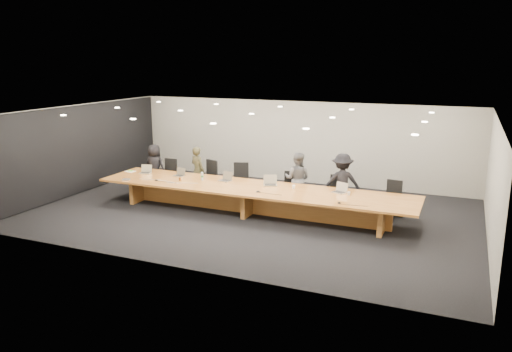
{
  "coord_description": "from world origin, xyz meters",
  "views": [
    {
      "loc": [
        5.29,
        -12.21,
        4.21
      ],
      "look_at": [
        0.0,
        0.3,
        1.0
      ],
      "focal_mm": 35.0,
      "sensor_mm": 36.0,
      "label": 1
    }
  ],
  "objects_px": {
    "chair_mid_right": "(291,188)",
    "paper_cup_far": "(349,194)",
    "chair_right": "(338,193)",
    "person_c": "(297,179)",
    "laptop_a": "(145,169)",
    "laptop_c": "(225,176)",
    "laptop_b": "(178,172)",
    "av_box": "(126,180)",
    "mic_right": "(339,203)",
    "chair_mid_left": "(240,181)",
    "person_d": "(342,182)",
    "conference_table": "(252,195)",
    "mic_center": "(258,191)",
    "paper_cup_near": "(294,187)",
    "laptop_d": "(270,180)",
    "chair_far_left": "(168,175)",
    "person_a": "(155,167)",
    "chair_far_right": "(392,199)",
    "person_b": "(198,170)",
    "chair_left": "(207,178)",
    "laptop_e": "(339,188)",
    "water_bottle": "(202,176)",
    "amber_mug": "(180,179)"
  },
  "relations": [
    {
      "from": "person_a",
      "to": "chair_right",
      "type": "bearing_deg",
      "value": 177.56
    },
    {
      "from": "laptop_c",
      "to": "laptop_e",
      "type": "relative_size",
      "value": 1.0
    },
    {
      "from": "laptop_a",
      "to": "mic_center",
      "type": "height_order",
      "value": "laptop_a"
    },
    {
      "from": "conference_table",
      "to": "person_d",
      "type": "height_order",
      "value": "person_d"
    },
    {
      "from": "chair_mid_right",
      "to": "mic_right",
      "type": "distance_m",
      "value": 2.64
    },
    {
      "from": "chair_mid_right",
      "to": "laptop_c",
      "type": "xyz_separation_m",
      "value": [
        -1.71,
        -0.89,
        0.39
      ]
    },
    {
      "from": "chair_far_left",
      "to": "person_d",
      "type": "bearing_deg",
      "value": -0.05
    },
    {
      "from": "person_a",
      "to": "paper_cup_far",
      "type": "bearing_deg",
      "value": 169.2
    },
    {
      "from": "laptop_e",
      "to": "laptop_a",
      "type": "bearing_deg",
      "value": -157.28
    },
    {
      "from": "laptop_a",
      "to": "chair_far_left",
      "type": "bearing_deg",
      "value": 63.23
    },
    {
      "from": "chair_mid_left",
      "to": "chair_right",
      "type": "height_order",
      "value": "chair_mid_left"
    },
    {
      "from": "laptop_b",
      "to": "av_box",
      "type": "xyz_separation_m",
      "value": [
        -1.13,
        -1.04,
        -0.11
      ]
    },
    {
      "from": "person_c",
      "to": "person_d",
      "type": "bearing_deg",
      "value": 177.3
    },
    {
      "from": "person_c",
      "to": "laptop_d",
      "type": "distance_m",
      "value": 1.02
    },
    {
      "from": "laptop_a",
      "to": "amber_mug",
      "type": "xyz_separation_m",
      "value": [
        1.48,
        -0.39,
        -0.08
      ]
    },
    {
      "from": "chair_far_right",
      "to": "water_bottle",
      "type": "distance_m",
      "value": 5.39
    },
    {
      "from": "conference_table",
      "to": "chair_far_left",
      "type": "distance_m",
      "value": 3.69
    },
    {
      "from": "chair_mid_left",
      "to": "paper_cup_near",
      "type": "relative_size",
      "value": 10.91
    },
    {
      "from": "laptop_a",
      "to": "laptop_d",
      "type": "xyz_separation_m",
      "value": [
        4.11,
        0.1,
        0.01
      ]
    },
    {
      "from": "chair_far_left",
      "to": "laptop_c",
      "type": "xyz_separation_m",
      "value": [
        2.49,
        -0.85,
        0.36
      ]
    },
    {
      "from": "chair_mid_right",
      "to": "paper_cup_far",
      "type": "xyz_separation_m",
      "value": [
        1.94,
        -1.02,
        0.3
      ]
    },
    {
      "from": "mic_center",
      "to": "paper_cup_far",
      "type": "bearing_deg",
      "value": 15.13
    },
    {
      "from": "chair_left",
      "to": "chair_mid_left",
      "type": "relative_size",
      "value": 1.02
    },
    {
      "from": "paper_cup_far",
      "to": "av_box",
      "type": "height_order",
      "value": "paper_cup_far"
    },
    {
      "from": "chair_left",
      "to": "paper_cup_far",
      "type": "height_order",
      "value": "chair_left"
    },
    {
      "from": "conference_table",
      "to": "chair_mid_right",
      "type": "xyz_separation_m",
      "value": [
        0.71,
        1.23,
        -0.03
      ]
    },
    {
      "from": "chair_right",
      "to": "laptop_e",
      "type": "height_order",
      "value": "laptop_e"
    },
    {
      "from": "chair_far_left",
      "to": "person_d",
      "type": "relative_size",
      "value": 0.64
    },
    {
      "from": "chair_right",
      "to": "person_c",
      "type": "height_order",
      "value": "person_c"
    },
    {
      "from": "person_d",
      "to": "paper_cup_far",
      "type": "bearing_deg",
      "value": 94.93
    },
    {
      "from": "chair_far_right",
      "to": "person_d",
      "type": "relative_size",
      "value": 0.61
    },
    {
      "from": "person_b",
      "to": "person_c",
      "type": "bearing_deg",
      "value": -157.64
    },
    {
      "from": "chair_mid_right",
      "to": "mic_right",
      "type": "relative_size",
      "value": 9.69
    },
    {
      "from": "chair_far_right",
      "to": "laptop_b",
      "type": "distance_m",
      "value": 6.26
    },
    {
      "from": "mic_right",
      "to": "laptop_a",
      "type": "bearing_deg",
      "value": 172.13
    },
    {
      "from": "conference_table",
      "to": "chair_right",
      "type": "xyz_separation_m",
      "value": [
        2.13,
        1.2,
        -0.01
      ]
    },
    {
      "from": "chair_right",
      "to": "laptop_e",
      "type": "distance_m",
      "value": 0.95
    },
    {
      "from": "person_b",
      "to": "paper_cup_far",
      "type": "height_order",
      "value": "person_b"
    },
    {
      "from": "chair_right",
      "to": "av_box",
      "type": "height_order",
      "value": "chair_right"
    },
    {
      "from": "paper_cup_far",
      "to": "mic_right",
      "type": "height_order",
      "value": "paper_cup_far"
    },
    {
      "from": "chair_far_right",
      "to": "person_d",
      "type": "height_order",
      "value": "person_d"
    },
    {
      "from": "chair_mid_right",
      "to": "chair_mid_left",
      "type": "bearing_deg",
      "value": 162.96
    },
    {
      "from": "mic_center",
      "to": "person_c",
      "type": "bearing_deg",
      "value": 71.82
    },
    {
      "from": "chair_far_right",
      "to": "mic_right",
      "type": "distance_m",
      "value": 2.11
    },
    {
      "from": "person_c",
      "to": "av_box",
      "type": "bearing_deg",
      "value": 21.43
    },
    {
      "from": "chair_mid_left",
      "to": "person_d",
      "type": "height_order",
      "value": "person_d"
    },
    {
      "from": "conference_table",
      "to": "mic_center",
      "type": "distance_m",
      "value": 0.59
    },
    {
      "from": "conference_table",
      "to": "chair_right",
      "type": "distance_m",
      "value": 2.45
    },
    {
      "from": "laptop_a",
      "to": "laptop_c",
      "type": "relative_size",
      "value": 0.96
    },
    {
      "from": "laptop_c",
      "to": "mic_center",
      "type": "bearing_deg",
      "value": -13.37
    }
  ]
}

